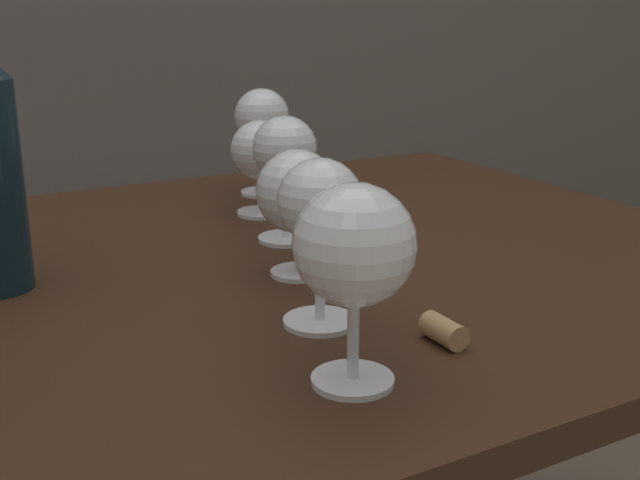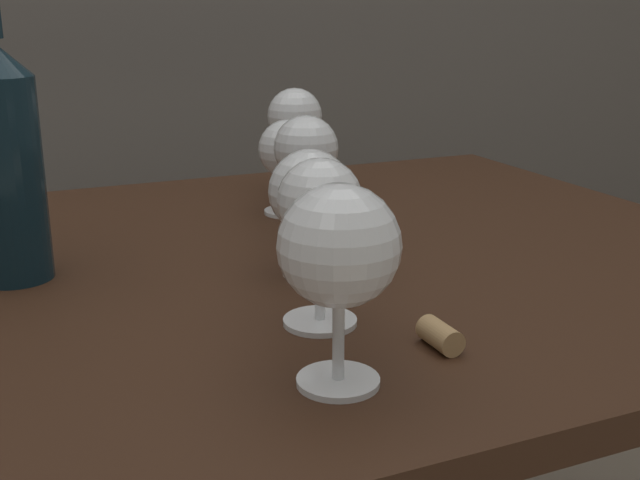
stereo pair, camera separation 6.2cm
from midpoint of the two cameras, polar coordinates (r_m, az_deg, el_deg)
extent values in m
cube|color=#382114|center=(0.87, -5.27, -2.66)|extent=(1.24, 0.86, 0.03)
cylinder|color=#382114|center=(1.55, 10.69, -8.26)|extent=(0.06, 0.06, 0.69)
cylinder|color=white|center=(0.60, 4.39, -10.12)|extent=(0.06, 0.06, 0.00)
cylinder|color=white|center=(0.58, 4.47, -6.66)|extent=(0.01, 0.01, 0.07)
sphere|color=white|center=(0.56, 4.63, -0.44)|extent=(0.09, 0.09, 0.09)
cylinder|color=white|center=(0.70, 2.53, -5.90)|extent=(0.07, 0.07, 0.00)
cylinder|color=white|center=(0.69, 2.58, -2.51)|extent=(0.01, 0.01, 0.08)
sphere|color=white|center=(0.67, 2.65, 2.79)|extent=(0.07, 0.07, 0.07)
ellipsoid|color=maroon|center=(0.67, 2.65, 2.39)|extent=(0.06, 0.06, 0.02)
cylinder|color=white|center=(0.83, 1.44, -2.34)|extent=(0.06, 0.06, 0.00)
cylinder|color=white|center=(0.82, 1.45, -0.31)|extent=(0.01, 0.01, 0.06)
sphere|color=white|center=(0.80, 1.48, 3.51)|extent=(0.09, 0.09, 0.09)
ellipsoid|color=maroon|center=(0.80, 1.48, 3.58)|extent=(0.08, 0.08, 0.04)
cylinder|color=white|center=(0.94, 0.89, 0.13)|extent=(0.07, 0.07, 0.00)
cylinder|color=white|center=(0.93, 0.90, 2.68)|extent=(0.01, 0.01, 0.08)
sphere|color=white|center=(0.92, 0.92, 6.62)|extent=(0.08, 0.08, 0.08)
ellipsoid|color=gold|center=(0.92, 0.92, 6.69)|extent=(0.07, 0.07, 0.04)
cylinder|color=white|center=(1.06, -0.63, 2.05)|extent=(0.06, 0.06, 0.00)
cylinder|color=white|center=(1.06, -0.64, 3.68)|extent=(0.01, 0.01, 0.06)
sphere|color=white|center=(1.05, -0.65, 6.55)|extent=(0.08, 0.08, 0.08)
ellipsoid|color=#380711|center=(1.05, -0.65, 6.20)|extent=(0.07, 0.07, 0.02)
cylinder|color=white|center=(1.18, -0.27, 3.49)|extent=(0.07, 0.07, 0.00)
cylinder|color=white|center=(1.17, -0.27, 5.63)|extent=(0.01, 0.01, 0.08)
sphere|color=white|center=(1.16, -0.28, 8.93)|extent=(0.08, 0.08, 0.08)
ellipsoid|color=#EACC66|center=(1.16, -0.28, 8.77)|extent=(0.07, 0.07, 0.03)
cylinder|color=#0F232D|center=(0.84, -19.73, 4.00)|extent=(0.08, 0.08, 0.20)
cylinder|color=tan|center=(0.66, 11.30, -6.81)|extent=(0.02, 0.04, 0.02)
camera|label=1|loc=(0.03, -87.39, 0.79)|focal=44.49mm
camera|label=2|loc=(0.03, 92.61, -0.79)|focal=44.49mm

